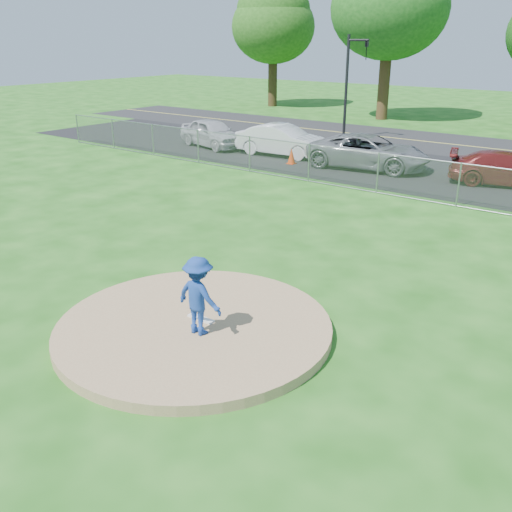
{
  "coord_description": "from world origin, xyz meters",
  "views": [
    {
      "loc": [
        7.02,
        -7.16,
        5.44
      ],
      "look_at": [
        0.0,
        2.0,
        1.0
      ],
      "focal_mm": 40.0,
      "sensor_mm": 36.0,
      "label": 1
    }
  ],
  "objects_px": {
    "tree_far_left": "(273,16)",
    "parked_car_silver": "(212,133)",
    "traffic_cone": "(292,156)",
    "parked_car_gray": "(368,152)",
    "traffic_signal_left": "(351,78)",
    "pitcher": "(199,296)",
    "parked_car_white": "(282,140)",
    "parked_car_darkred": "(508,169)"
  },
  "relations": [
    {
      "from": "tree_far_left",
      "to": "traffic_signal_left",
      "type": "relative_size",
      "value": 1.92
    },
    {
      "from": "tree_far_left",
      "to": "traffic_cone",
      "type": "relative_size",
      "value": 15.19
    },
    {
      "from": "traffic_signal_left",
      "to": "traffic_cone",
      "type": "xyz_separation_m",
      "value": [
        1.3,
        -7.58,
        -3.0
      ]
    },
    {
      "from": "parked_car_gray",
      "to": "parked_car_darkred",
      "type": "distance_m",
      "value": 5.76
    },
    {
      "from": "traffic_signal_left",
      "to": "parked_car_silver",
      "type": "relative_size",
      "value": 1.32
    },
    {
      "from": "traffic_signal_left",
      "to": "parked_car_white",
      "type": "distance_m",
      "value": 6.77
    },
    {
      "from": "tree_far_left",
      "to": "parked_car_gray",
      "type": "bearing_deg",
      "value": -44.3
    },
    {
      "from": "parked_car_white",
      "to": "parked_car_gray",
      "type": "distance_m",
      "value": 4.68
    },
    {
      "from": "traffic_cone",
      "to": "parked_car_gray",
      "type": "height_order",
      "value": "parked_car_gray"
    },
    {
      "from": "tree_far_left",
      "to": "parked_car_silver",
      "type": "bearing_deg",
      "value": -63.39
    },
    {
      "from": "traffic_signal_left",
      "to": "pitcher",
      "type": "bearing_deg",
      "value": -67.68
    },
    {
      "from": "traffic_signal_left",
      "to": "traffic_cone",
      "type": "bearing_deg",
      "value": -80.29
    },
    {
      "from": "parked_car_silver",
      "to": "parked_car_gray",
      "type": "distance_m",
      "value": 8.98
    },
    {
      "from": "parked_car_silver",
      "to": "parked_car_darkred",
      "type": "xyz_separation_m",
      "value": [
        14.71,
        0.73,
        -0.08
      ]
    },
    {
      "from": "traffic_signal_left",
      "to": "parked_car_silver",
      "type": "xyz_separation_m",
      "value": [
        -4.46,
        -6.52,
        -2.63
      ]
    },
    {
      "from": "parked_car_white",
      "to": "parked_car_darkred",
      "type": "bearing_deg",
      "value": -92.6
    },
    {
      "from": "pitcher",
      "to": "parked_car_gray",
      "type": "xyz_separation_m",
      "value": [
        -4.6,
        15.88,
        -0.22
      ]
    },
    {
      "from": "tree_far_left",
      "to": "parked_car_silver",
      "type": "distance_m",
      "value": 20.59
    },
    {
      "from": "tree_far_left",
      "to": "parked_car_silver",
      "type": "height_order",
      "value": "tree_far_left"
    },
    {
      "from": "parked_car_silver",
      "to": "parked_car_gray",
      "type": "relative_size",
      "value": 0.8
    },
    {
      "from": "traffic_cone",
      "to": "parked_car_gray",
      "type": "relative_size",
      "value": 0.13
    },
    {
      "from": "pitcher",
      "to": "traffic_cone",
      "type": "distance_m",
      "value": 16.59
    },
    {
      "from": "pitcher",
      "to": "parked_car_silver",
      "type": "bearing_deg",
      "value": -49.47
    },
    {
      "from": "parked_car_silver",
      "to": "parked_car_gray",
      "type": "xyz_separation_m",
      "value": [
        8.98,
        0.19,
        0.01
      ]
    },
    {
      "from": "tree_far_left",
      "to": "traffic_cone",
      "type": "bearing_deg",
      "value": -51.97
    },
    {
      "from": "parked_car_gray",
      "to": "tree_far_left",
      "type": "bearing_deg",
      "value": 37.42
    },
    {
      "from": "parked_car_white",
      "to": "parked_car_gray",
      "type": "relative_size",
      "value": 0.86
    },
    {
      "from": "parked_car_silver",
      "to": "parked_car_white",
      "type": "bearing_deg",
      "value": -72.8
    },
    {
      "from": "parked_car_darkred",
      "to": "traffic_cone",
      "type": "bearing_deg",
      "value": 84.28
    },
    {
      "from": "tree_far_left",
      "to": "traffic_cone",
      "type": "xyz_separation_m",
      "value": [
        14.53,
        -18.58,
        -6.7
      ]
    },
    {
      "from": "traffic_signal_left",
      "to": "parked_car_white",
      "type": "relative_size",
      "value": 1.23
    },
    {
      "from": "parked_car_white",
      "to": "parked_car_darkred",
      "type": "xyz_separation_m",
      "value": [
        10.41,
        0.46,
        -0.11
      ]
    },
    {
      "from": "pitcher",
      "to": "parked_car_white",
      "type": "bearing_deg",
      "value": -60.16
    },
    {
      "from": "traffic_signal_left",
      "to": "parked_car_silver",
      "type": "bearing_deg",
      "value": -124.4
    },
    {
      "from": "parked_car_silver",
      "to": "pitcher",
      "type": "bearing_deg",
      "value": -125.53
    },
    {
      "from": "tree_far_left",
      "to": "parked_car_gray",
      "type": "distance_m",
      "value": 25.59
    },
    {
      "from": "parked_car_silver",
      "to": "parked_car_darkred",
      "type": "distance_m",
      "value": 14.73
    },
    {
      "from": "parked_car_white",
      "to": "tree_far_left",
      "type": "bearing_deg",
      "value": 32.03
    },
    {
      "from": "pitcher",
      "to": "parked_car_gray",
      "type": "bearing_deg",
      "value": -74.18
    },
    {
      "from": "traffic_signal_left",
      "to": "parked_car_white",
      "type": "height_order",
      "value": "traffic_signal_left"
    },
    {
      "from": "pitcher",
      "to": "traffic_cone",
      "type": "relative_size",
      "value": 2.16
    },
    {
      "from": "traffic_cone",
      "to": "parked_car_darkred",
      "type": "height_order",
      "value": "parked_car_darkred"
    }
  ]
}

